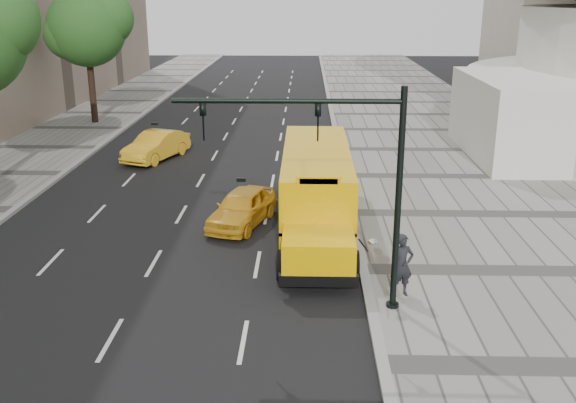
{
  "coord_description": "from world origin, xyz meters",
  "views": [
    {
      "loc": [
        4.09,
        -24.72,
        8.66
      ],
      "look_at": [
        3.5,
        -4.0,
        1.9
      ],
      "focal_mm": 40.0,
      "sensor_mm": 36.0,
      "label": 1
    }
  ],
  "objects_px": {
    "taxi_near": "(242,207)",
    "traffic_signal": "(347,173)",
    "tree_c": "(88,27)",
    "taxi_far": "(156,146)",
    "school_bus": "(316,183)",
    "pedestrian": "(402,265)"
  },
  "relations": [
    {
      "from": "taxi_far",
      "to": "traffic_signal",
      "type": "height_order",
      "value": "traffic_signal"
    },
    {
      "from": "tree_c",
      "to": "taxi_near",
      "type": "xyz_separation_m",
      "value": [
        12.03,
        -19.9,
        -5.8
      ]
    },
    {
      "from": "tree_c",
      "to": "traffic_signal",
      "type": "xyz_separation_m",
      "value": [
        15.59,
        -26.94,
        -2.42
      ]
    },
    {
      "from": "school_bus",
      "to": "taxi_near",
      "type": "relative_size",
      "value": 2.77
    },
    {
      "from": "school_bus",
      "to": "taxi_far",
      "type": "xyz_separation_m",
      "value": [
        -8.53,
        10.31,
        -1.0
      ]
    },
    {
      "from": "school_bus",
      "to": "taxi_near",
      "type": "bearing_deg",
      "value": 177.39
    },
    {
      "from": "taxi_near",
      "to": "traffic_signal",
      "type": "height_order",
      "value": "traffic_signal"
    },
    {
      "from": "tree_c",
      "to": "taxi_far",
      "type": "height_order",
      "value": "tree_c"
    },
    {
      "from": "taxi_far",
      "to": "pedestrian",
      "type": "relative_size",
      "value": 2.43
    },
    {
      "from": "taxi_far",
      "to": "tree_c",
      "type": "bearing_deg",
      "value": 143.69
    },
    {
      "from": "tree_c",
      "to": "traffic_signal",
      "type": "relative_size",
      "value": 1.41
    },
    {
      "from": "tree_c",
      "to": "taxi_near",
      "type": "distance_m",
      "value": 23.97
    },
    {
      "from": "tree_c",
      "to": "school_bus",
      "type": "distance_m",
      "value": 25.42
    },
    {
      "from": "school_bus",
      "to": "traffic_signal",
      "type": "height_order",
      "value": "traffic_signal"
    },
    {
      "from": "pedestrian",
      "to": "taxi_near",
      "type": "bearing_deg",
      "value": 116.79
    },
    {
      "from": "tree_c",
      "to": "taxi_far",
      "type": "distance_m",
      "value": 12.98
    },
    {
      "from": "traffic_signal",
      "to": "tree_c",
      "type": "bearing_deg",
      "value": 120.06
    },
    {
      "from": "taxi_far",
      "to": "traffic_signal",
      "type": "relative_size",
      "value": 0.72
    },
    {
      "from": "taxi_near",
      "to": "taxi_far",
      "type": "bearing_deg",
      "value": 135.66
    },
    {
      "from": "taxi_near",
      "to": "taxi_far",
      "type": "distance_m",
      "value": 11.64
    },
    {
      "from": "taxi_near",
      "to": "pedestrian",
      "type": "xyz_separation_m",
      "value": [
        5.3,
        -6.29,
        0.39
      ]
    },
    {
      "from": "taxi_near",
      "to": "taxi_far",
      "type": "height_order",
      "value": "taxi_far"
    }
  ]
}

